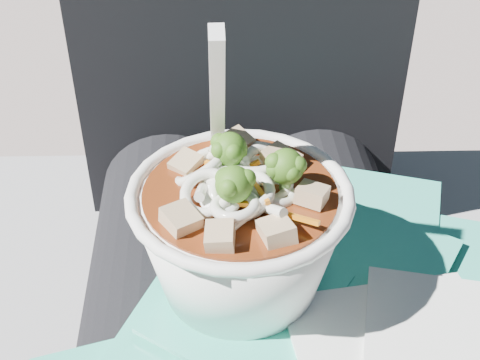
{
  "coord_description": "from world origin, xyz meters",
  "views": [
    {
      "loc": [
        -0.04,
        -0.37,
        1.01
      ],
      "look_at": [
        -0.02,
        -0.01,
        0.74
      ],
      "focal_mm": 50.0,
      "sensor_mm": 36.0,
      "label": 1
    }
  ],
  "objects": [
    {
      "name": "plastic_bag",
      "position": [
        0.03,
        -0.04,
        0.63
      ],
      "size": [
        0.37,
        0.39,
        0.02
      ],
      "color": "#2BB69A",
      "rests_on": "lap"
    },
    {
      "name": "person_body",
      "position": [
        -0.0,
        0.09,
        0.57
      ],
      "size": [
        0.34,
        0.94,
        1.02
      ],
      "color": "black",
      "rests_on": "ground"
    },
    {
      "name": "lap",
      "position": [
        0.0,
        0.0,
        0.55
      ],
      "size": [
        0.31,
        0.48,
        0.15
      ],
      "color": "black",
      "rests_on": "stone_ledge"
    },
    {
      "name": "napkins",
      "position": [
        0.1,
        -0.09,
        0.64
      ],
      "size": [
        0.19,
        0.16,
        0.01
      ],
      "color": "silver",
      "rests_on": "plastic_bag"
    },
    {
      "name": "udon_bowl",
      "position": [
        -0.02,
        -0.01,
        0.7
      ],
      "size": [
        0.18,
        0.18,
        0.2
      ],
      "color": "white",
      "rests_on": "plastic_bag"
    }
  ]
}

